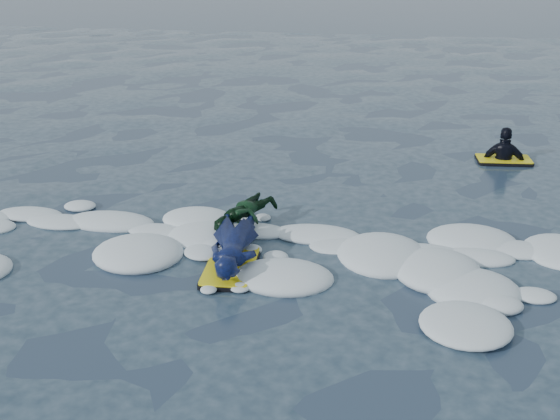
# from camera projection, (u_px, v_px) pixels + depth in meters

# --- Properties ---
(ground) EXTENTS (120.00, 120.00, 0.00)m
(ground) POSITION_uv_depth(u_px,v_px,m) (179.00, 284.00, 8.97)
(ground) COLOR #18263A
(ground) RESTS_ON ground
(foam_band) EXTENTS (12.00, 3.10, 0.30)m
(foam_band) POSITION_uv_depth(u_px,v_px,m) (201.00, 249.00, 9.91)
(foam_band) COLOR white
(foam_band) RESTS_ON ground
(prone_woman_unit) EXTENTS (0.85, 1.85, 0.47)m
(prone_woman_unit) POSITION_uv_depth(u_px,v_px,m) (234.00, 247.00, 9.42)
(prone_woman_unit) COLOR black
(prone_woman_unit) RESTS_ON ground
(prone_child_unit) EXTENTS (1.06, 1.31, 0.46)m
(prone_child_unit) POSITION_uv_depth(u_px,v_px,m) (245.00, 217.00, 10.39)
(prone_child_unit) COLOR black
(prone_child_unit) RESTS_ON ground
(waiting_rider_unit) EXTENTS (1.06, 0.64, 1.53)m
(waiting_rider_unit) POSITION_uv_depth(u_px,v_px,m) (503.00, 166.00, 13.47)
(waiting_rider_unit) COLOR black
(waiting_rider_unit) RESTS_ON ground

